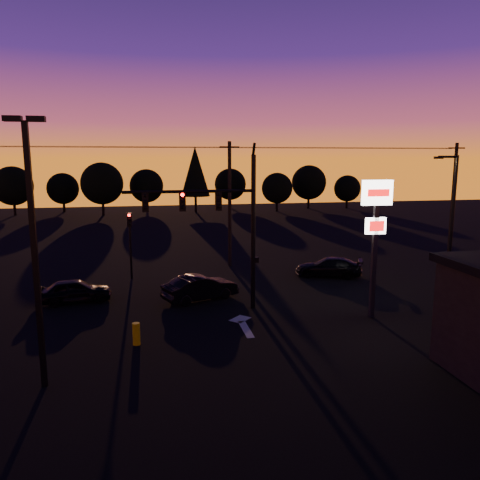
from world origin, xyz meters
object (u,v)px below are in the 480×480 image
Objects in this scene: car_right at (329,267)px; streetlight at (451,216)px; parking_lot_light at (33,237)px; car_left at (75,291)px; bollard at (136,334)px; pylon_sign at (376,219)px; car_mid at (200,288)px; secondary_signal at (130,236)px; traffic_signal_mast at (222,216)px.

streetlight is at bearing 76.92° from car_right.
parking_lot_light reaches higher than car_left.
bollard is 0.25× the size of car_left.
parking_lot_light is at bearing -158.35° from streetlight.
parking_lot_light is at bearing 174.62° from car_left.
streetlight is 8.16m from car_right.
pylon_sign is at bearing -117.29° from car_left.
car_mid reaches higher than car_right.
parking_lot_light is 6.48m from bollard.
secondary_signal is 15.75m from pylon_sign.
parking_lot_light reaches higher than car_mid.
car_right is at bearing -87.53° from car_left.
traffic_signal_mast reaches higher than car_right.
pylon_sign is at bearing -142.27° from car_mid.
parking_lot_light reaches higher than streetlight.
parking_lot_light is (-7.40, -6.99, 0.33)m from traffic_signal_mast.
parking_lot_light is 1.14× the size of streetlight.
traffic_signal_mast is 2.02× the size of car_mid.
streetlight is 15.43m from car_mid.
traffic_signal_mast is 0.94× the size of parking_lot_light.
bollard is 15.64m from car_right.
secondary_signal reaches higher than car_left.
parking_lot_light is 2.16× the size of car_mid.
traffic_signal_mast is 14.10m from streetlight.
parking_lot_light reaches higher than traffic_signal_mast.
pylon_sign is at bearing 6.89° from bollard.
car_left is (-0.36, 9.85, -4.62)m from parking_lot_light.
car_left is at bearing 159.77° from traffic_signal_mast.
parking_lot_light is 15.19m from pylon_sign.
car_right is at bearing 145.17° from streetlight.
streetlight is at bearing 21.65° from parking_lot_light.
car_mid is (3.38, 5.89, 0.22)m from bollard.
streetlight is (6.91, 4.00, -0.49)m from pylon_sign.
car_mid is at bearing -104.61° from car_left.
car_left is at bearing 116.95° from bollard.
streetlight reaches higher than car_mid.
car_mid reaches higher than bollard.
streetlight is 19.52m from bollard.
streetlight is 1.89× the size of car_mid.
traffic_signal_mast is 9.19m from secondary_signal.
traffic_signal_mast is 7.52m from pylon_sign.
secondary_signal is 0.64× the size of pylon_sign.
car_mid is (-0.96, 2.01, -4.24)m from traffic_signal_mast.
streetlight is at bearing 6.14° from traffic_signal_mast.
car_left is at bearing -121.70° from secondary_signal.
streetlight reaches higher than pylon_sign.
pylon_sign is 10.15m from car_mid.
secondary_signal is 0.99× the size of car_right.
car_mid is at bearing 60.14° from bollard.
pylon_sign is 16.36m from car_left.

